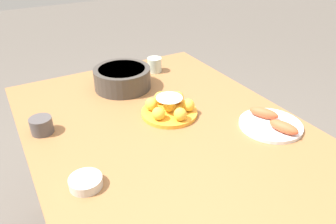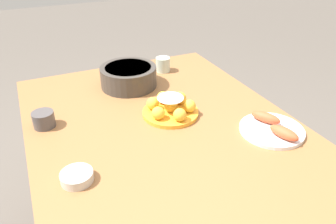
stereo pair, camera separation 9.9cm
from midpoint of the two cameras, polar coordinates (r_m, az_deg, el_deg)
dining_table at (r=1.31m, az=1.72°, el=-6.17°), size 1.36×1.01×0.77m
cake_plate at (r=1.33m, az=2.55°, el=0.72°), size 0.23×0.23×0.09m
serving_bowl at (r=1.56m, az=-5.09°, el=6.26°), size 0.26×0.26×0.10m
sauce_bowl at (r=1.04m, az=-12.95°, el=-10.96°), size 0.10×0.10×0.03m
seafood_platter at (r=1.30m, az=19.86°, el=-2.76°), size 0.24×0.24×0.05m
cup_near at (r=1.73m, az=0.76°, el=8.25°), size 0.07×0.07×0.07m
cup_far at (r=1.32m, az=-18.87°, el=-1.28°), size 0.08×0.08×0.06m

